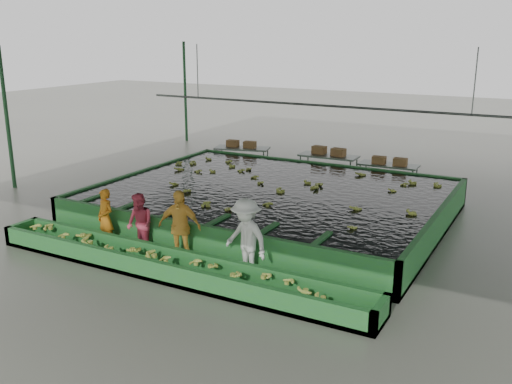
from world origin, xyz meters
The scene contains 21 objects.
ground centered at (0.00, 0.00, 0.00)m, with size 80.00×80.00×0.00m, color slate.
shed_roof centered at (0.00, 0.00, 5.00)m, with size 20.00×22.00×0.04m, color gray.
shed_posts centered at (0.00, 0.00, 2.50)m, with size 20.00×22.00×5.00m, color #1F4B28, non-canonical shape.
flotation_tank centered at (0.00, 1.50, 0.45)m, with size 10.00×8.00×0.90m, color #276D2D, non-canonical shape.
tank_water centered at (0.00, 1.50, 0.85)m, with size 9.70×7.70×0.00m, color black.
sorting_trough centered at (0.00, -3.60, 0.25)m, with size 10.00×1.00×0.50m, color #276D2D, non-canonical shape.
cableway_rail centered at (0.00, 5.00, 3.00)m, with size 0.08×0.08×14.00m, color #59605B.
rail_hanger_left centered at (-5.00, 5.00, 4.00)m, with size 0.04×0.04×2.00m, color #59605B.
rail_hanger_right centered at (5.00, 5.00, 4.00)m, with size 0.04×0.04×2.00m, color #59605B.
worker_a centered at (-2.66, -2.80, 0.76)m, with size 0.56×0.36×1.52m, color orange.
worker_b centered at (-1.52, -2.80, 0.77)m, with size 0.75×0.59×1.55m, color #D23F57.
worker_c centered at (-0.29, -2.80, 0.91)m, with size 1.06×0.44×1.81m, color yellow.
worker_d centered at (1.55, -2.80, 0.93)m, with size 1.20×0.69×1.86m, color silver.
packing_table_left centered at (-3.74, 6.17, 0.49)m, with size 2.15×0.86×0.98m, color #59605B, non-canonical shape.
packing_table_mid centered at (-0.10, 6.36, 0.50)m, with size 2.18×0.87×0.99m, color #59605B, non-canonical shape.
packing_table_right centered at (2.23, 6.20, 0.47)m, with size 2.05×0.82×0.93m, color #59605B, non-canonical shape.
box_stack_left centered at (-3.79, 6.18, 0.98)m, with size 1.21×0.33×0.26m, color brown, non-canonical shape.
box_stack_mid centered at (-0.13, 6.42, 0.99)m, with size 1.30×0.36×0.28m, color brown, non-canonical shape.
box_stack_right centered at (2.27, 6.13, 0.93)m, with size 1.21×0.33×0.26m, color brown, non-canonical shape.
floating_bananas centered at (0.00, 2.30, 0.85)m, with size 9.40×6.41×0.13m, color #A6B241, non-canonical shape.
trough_bananas centered at (0.00, -3.60, 0.40)m, with size 9.17×0.61×0.12m, color #A6B241, non-canonical shape.
Camera 1 is at (7.55, -13.29, 5.38)m, focal length 40.00 mm.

